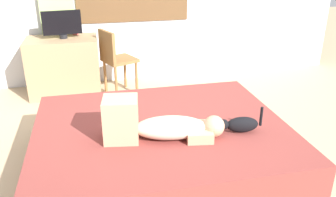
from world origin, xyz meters
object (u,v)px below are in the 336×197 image
at_px(desk, 64,66).
at_px(cup, 75,31).
at_px(bed, 162,147).
at_px(cat, 240,124).
at_px(tv_monitor, 62,24).
at_px(chair_by_desk, 115,57).
at_px(person_lying, 158,125).

relative_size(desk, cup, 10.66).
height_order(bed, cat, cat).
distance_m(tv_monitor, cup, 0.28).
xyz_separation_m(desk, cup, (0.18, 0.19, 0.41)).
xyz_separation_m(tv_monitor, chair_by_desk, (0.62, -0.20, -0.41)).
relative_size(person_lying, cat, 2.64).
distance_m(desk, chair_by_desk, 0.70).
height_order(tv_monitor, cup, tv_monitor).
distance_m(person_lying, tv_monitor, 2.40).
xyz_separation_m(cat, cup, (-1.30, 2.48, 0.29)).
xyz_separation_m(desk, tv_monitor, (0.04, 0.00, 0.55)).
relative_size(bed, cup, 25.58).
xyz_separation_m(cup, chair_by_desk, (0.47, -0.39, -0.27)).
relative_size(cat, cup, 4.23).
bearing_deg(person_lying, cup, 104.77).
bearing_deg(cup, desk, -134.19).
height_order(cat, chair_by_desk, chair_by_desk).
bearing_deg(bed, cat, -23.44).
relative_size(bed, desk, 2.40).
bearing_deg(cat, person_lying, 175.48).
bearing_deg(cat, chair_by_desk, 111.66).
height_order(cup, chair_by_desk, chair_by_desk).
xyz_separation_m(bed, person_lying, (-0.07, -0.20, 0.33)).
relative_size(cat, desk, 0.40).
bearing_deg(tv_monitor, cat, -57.69).
distance_m(desk, cup, 0.49).
bearing_deg(desk, tv_monitor, 0.00).
bearing_deg(cat, tv_monitor, 122.31).
relative_size(cup, chair_by_desk, 0.10).
distance_m(person_lying, desk, 2.39).
height_order(person_lying, chair_by_desk, chair_by_desk).
xyz_separation_m(cat, chair_by_desk, (-0.83, 2.08, 0.02)).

